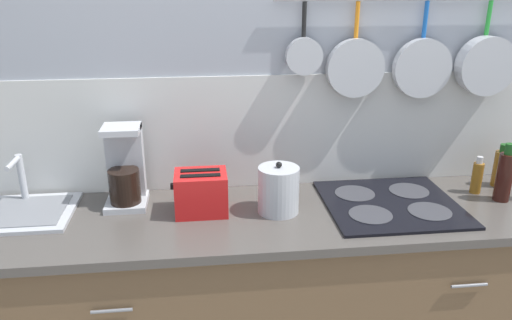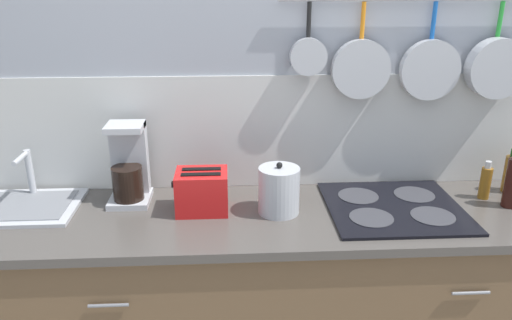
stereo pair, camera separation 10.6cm
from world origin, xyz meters
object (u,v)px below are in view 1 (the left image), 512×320
object	(u,v)px
toaster	(201,193)
kettle	(279,190)
bottle_cooking_wine	(477,177)
bottle_sesame_oil	(501,168)
coffee_maker	(125,172)
bottle_hot_sauce	(505,176)

from	to	relation	value
toaster	kettle	bearing A→B (deg)	-6.31
kettle	bottle_cooking_wine	xyz separation A→B (m)	(0.88, 0.09, -0.02)
bottle_sesame_oil	coffee_maker	bearing A→B (deg)	179.72
bottle_hot_sauce	kettle	bearing A→B (deg)	-179.94
kettle	bottle_hot_sauce	world-z (taller)	bottle_hot_sauce
bottle_cooking_wine	bottle_hot_sauce	bearing A→B (deg)	-51.60
coffee_maker	bottle_cooking_wine	xyz separation A→B (m)	(1.48, -0.07, -0.06)
coffee_maker	bottle_hot_sauce	size ratio (longest dim) A/B	1.33
kettle	bottle_hot_sauce	xyz separation A→B (m)	(0.94, 0.00, 0.02)
kettle	bottle_hot_sauce	size ratio (longest dim) A/B	0.85
bottle_hot_sauce	bottle_sesame_oil	bearing A→B (deg)	62.12
toaster	bottle_cooking_wine	world-z (taller)	toaster
kettle	bottle_sesame_oil	world-z (taller)	kettle
kettle	bottle_sesame_oil	bearing A→B (deg)	8.22
toaster	bottle_hot_sauce	size ratio (longest dim) A/B	0.89
bottle_hot_sauce	bottle_sesame_oil	distance (m)	0.17
bottle_sesame_oil	bottle_hot_sauce	bearing A→B (deg)	-117.88
kettle	bottle_cooking_wine	size ratio (longest dim) A/B	1.28
bottle_hot_sauce	coffee_maker	bearing A→B (deg)	174.31
bottle_sesame_oil	bottle_cooking_wine	bearing A→B (deg)	-156.85
bottle_hot_sauce	bottle_sesame_oil	world-z (taller)	bottle_hot_sauce
toaster	bottle_hot_sauce	distance (m)	1.25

